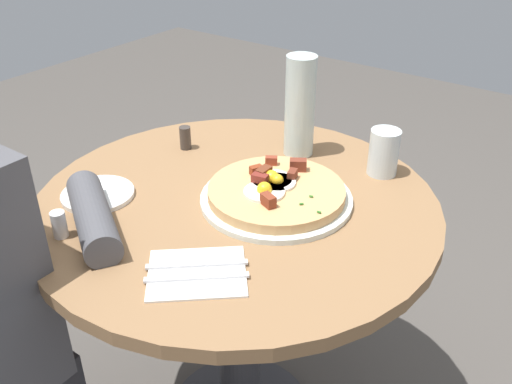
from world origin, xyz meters
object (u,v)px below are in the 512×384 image
object	(u,v)px
water_bottle	(300,106)
fork	(197,264)
bread_plate	(98,194)
salt_shaker	(59,224)
pizza_plate	(276,199)
breakfast_pizza	(276,190)
water_glass	(384,152)
pepper_shaker	(185,138)
dining_table	(237,261)
knife	(197,277)

from	to	relation	value
water_bottle	fork	bearing A→B (deg)	101.21
bread_plate	salt_shaker	distance (m)	0.15
pizza_plate	breakfast_pizza	size ratio (longest dim) A/B	1.11
breakfast_pizza	water_bottle	world-z (taller)	water_bottle
pizza_plate	water_glass	bearing A→B (deg)	-117.30
breakfast_pizza	salt_shaker	xyz separation A→B (m)	(0.26, 0.35, 0.00)
salt_shaker	pepper_shaker	size ratio (longest dim) A/B	0.93
bread_plate	dining_table	bearing A→B (deg)	-146.33
dining_table	salt_shaker	bearing A→B (deg)	58.34
water_bottle	dining_table	bearing A→B (deg)	92.28
bread_plate	water_bottle	size ratio (longest dim) A/B	0.64
bread_plate	breakfast_pizza	bearing A→B (deg)	-146.86
knife	water_glass	world-z (taller)	water_glass
pizza_plate	knife	world-z (taller)	pizza_plate
water_bottle	bread_plate	bearing A→B (deg)	61.13
breakfast_pizza	knife	xyz separation A→B (m)	(-0.04, 0.30, -0.02)
pizza_plate	knife	distance (m)	0.30
bread_plate	knife	xyz separation A→B (m)	(-0.36, 0.09, 0.00)
pepper_shaker	water_bottle	bearing A→B (deg)	-149.08
fork	water_glass	world-z (taller)	water_glass
breakfast_pizza	salt_shaker	bearing A→B (deg)	53.29
pizza_plate	breakfast_pizza	bearing A→B (deg)	-16.53
bread_plate	water_bottle	xyz separation A→B (m)	(-0.24, -0.43, 0.12)
pizza_plate	pepper_shaker	world-z (taller)	pepper_shaker
dining_table	salt_shaker	size ratio (longest dim) A/B	16.02
pizza_plate	fork	size ratio (longest dim) A/B	1.78
bread_plate	salt_shaker	bearing A→B (deg)	112.88
water_bottle	pizza_plate	bearing A→B (deg)	110.97
fork	salt_shaker	distance (m)	0.29
bread_plate	salt_shaker	xyz separation A→B (m)	(-0.06, 0.14, 0.02)
dining_table	knife	bearing A→B (deg)	113.54
pizza_plate	knife	size ratio (longest dim) A/B	1.78
water_glass	bread_plate	bearing A→B (deg)	45.30
bread_plate	pepper_shaker	size ratio (longest dim) A/B	2.68
fork	water_glass	bearing A→B (deg)	-143.24
dining_table	water_bottle	xyz separation A→B (m)	(0.01, -0.26, 0.29)
dining_table	water_glass	bearing A→B (deg)	-124.88
breakfast_pizza	bread_plate	xyz separation A→B (m)	(0.32, 0.21, -0.02)
breakfast_pizza	knife	size ratio (longest dim) A/B	1.60
fork	water_glass	xyz separation A→B (m)	(-0.11, -0.51, 0.05)
knife	water_glass	size ratio (longest dim) A/B	1.69
bread_plate	water_glass	world-z (taller)	water_glass
breakfast_pizza	fork	xyz separation A→B (m)	(-0.01, 0.27, -0.02)
pizza_plate	water_bottle	xyz separation A→B (m)	(0.08, -0.22, 0.12)
pizza_plate	water_bottle	distance (m)	0.26
water_glass	pepper_shaker	size ratio (longest dim) A/B	1.85
pizza_plate	bread_plate	size ratio (longest dim) A/B	2.08
pepper_shaker	dining_table	bearing A→B (deg)	154.36
water_glass	pizza_plate	bearing A→B (deg)	62.70
breakfast_pizza	fork	size ratio (longest dim) A/B	1.60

